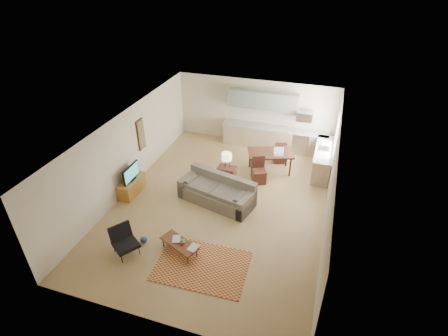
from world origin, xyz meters
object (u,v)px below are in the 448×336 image
(tv_credenza, at_px, (132,186))
(dining_table, at_px, (270,162))
(coffee_table, at_px, (180,247))
(console_table, at_px, (227,176))
(armchair, at_px, (125,242))
(sofa, at_px, (217,191))

(tv_credenza, distance_m, dining_table, 4.94)
(coffee_table, bearing_deg, dining_table, 96.38)
(console_table, height_order, dining_table, dining_table)
(tv_credenza, relative_size, dining_table, 0.73)
(coffee_table, relative_size, armchair, 1.41)
(armchair, xyz_separation_m, tv_credenza, (-1.28, 2.50, -0.13))
(console_table, bearing_deg, tv_credenza, -152.50)
(coffee_table, height_order, armchair, armchair)
(tv_credenza, distance_m, console_table, 3.20)
(sofa, height_order, dining_table, sofa)
(tv_credenza, relative_size, console_table, 1.65)
(armchair, bearing_deg, console_table, 12.95)
(console_table, bearing_deg, sofa, -89.53)
(coffee_table, distance_m, dining_table, 5.00)
(coffee_table, distance_m, armchair, 1.44)
(armchair, bearing_deg, coffee_table, -35.40)
(coffee_table, height_order, console_table, console_table)
(coffee_table, distance_m, tv_credenza, 3.31)
(sofa, xyz_separation_m, dining_table, (1.25, 2.35, -0.04))
(coffee_table, bearing_deg, sofa, 108.17)
(armchair, relative_size, console_table, 1.13)
(tv_credenza, bearing_deg, sofa, 7.83)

